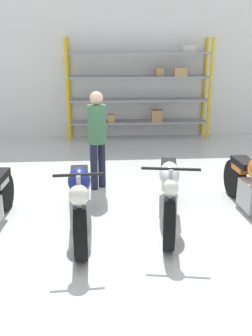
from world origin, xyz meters
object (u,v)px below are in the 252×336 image
at_px(motorcycle_blue, 80,200).
at_px(person_browsing, 97,133).
at_px(motorcycle_white, 169,192).
at_px(shelving_rack, 142,89).

xyz_separation_m(motorcycle_blue, person_browsing, (0.24, 1.60, 0.56)).
distance_m(motorcycle_white, person_browsing, 1.83).
xyz_separation_m(shelving_rack, motorcycle_blue, (-1.40, -5.35, -0.89)).
relative_size(shelving_rack, person_browsing, 2.22).
bearing_deg(person_browsing, shelving_rack, -58.53).
distance_m(motorcycle_blue, person_browsing, 1.71).
bearing_deg(motorcycle_blue, motorcycle_white, 94.67).
relative_size(shelving_rack, motorcycle_white, 1.78).
relative_size(motorcycle_blue, motorcycle_white, 1.00).
bearing_deg(motorcycle_white, motorcycle_blue, -73.23).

